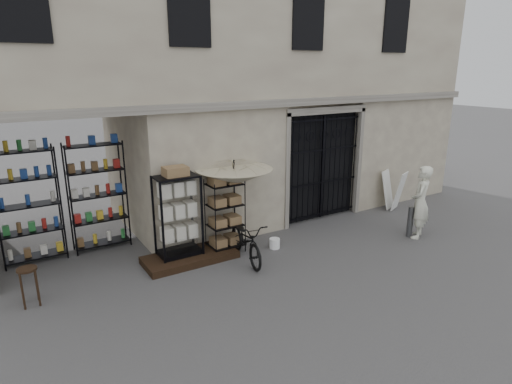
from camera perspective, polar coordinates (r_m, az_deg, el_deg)
ground at (r=9.53m, az=8.67°, el=-9.12°), size 80.00×80.00×0.00m
main_building at (r=11.93m, az=-3.51°, el=18.37°), size 14.00×4.00×9.00m
shop_recess at (r=9.69m, az=-23.61°, el=-0.41°), size 3.00×1.70×3.00m
shop_shelving at (r=10.23m, az=-24.16°, el=-1.11°), size 2.70×0.50×2.50m
iron_gate at (r=11.77m, az=8.33°, el=3.55°), size 2.50×0.21×3.00m
step_platform at (r=9.54m, az=-8.77°, el=-8.59°), size 2.00×0.90×0.15m
display_cabinet at (r=9.26m, az=-10.34°, el=-3.69°), size 0.93×0.64×1.90m
wire_rack at (r=9.65m, az=-4.15°, el=-3.31°), size 0.89×0.77×1.70m
market_umbrella at (r=9.61m, az=-2.95°, el=2.62°), size 1.90×1.92×2.49m
white_bucket at (r=10.04m, az=2.49°, el=-6.86°), size 0.29×0.29×0.23m
bicycle at (r=9.51m, az=-1.32°, el=-8.97°), size 0.75×1.00×1.73m
wooden_stool at (r=8.64m, az=-27.98°, el=-10.99°), size 0.36×0.36×0.71m
steel_bollard at (r=11.26m, az=19.86°, el=-3.77°), size 0.18×0.18×0.77m
shopkeeper at (r=11.43m, az=20.61°, el=-5.61°), size 1.53×1.88×0.43m
easel_sign at (r=13.21m, az=17.86°, el=0.22°), size 0.73×0.78×1.13m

